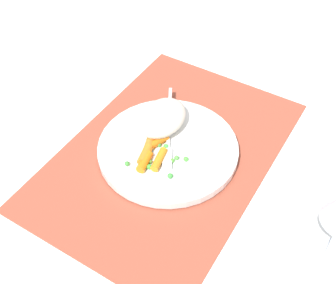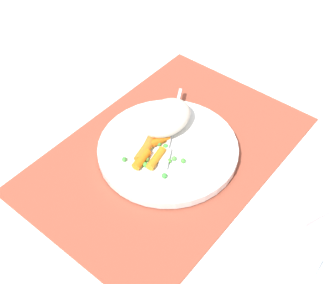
# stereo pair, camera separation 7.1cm
# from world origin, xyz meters

# --- Properties ---
(ground_plane) EXTENTS (2.40, 2.40, 0.00)m
(ground_plane) POSITION_xyz_m (0.00, 0.00, 0.00)
(ground_plane) COLOR white
(placemat) EXTENTS (0.49, 0.33, 0.01)m
(placemat) POSITION_xyz_m (0.00, 0.00, 0.00)
(placemat) COLOR #9E4733
(placemat) RESTS_ON ground_plane
(plate) EXTENTS (0.24, 0.24, 0.01)m
(plate) POSITION_xyz_m (0.00, 0.00, 0.01)
(plate) COLOR white
(plate) RESTS_ON placemat
(rice_mound) EXTENTS (0.10, 0.08, 0.04)m
(rice_mound) POSITION_xyz_m (-0.04, -0.03, 0.04)
(rice_mound) COLOR beige
(rice_mound) RESTS_ON plate
(carrot_portion) EXTENTS (0.09, 0.06, 0.02)m
(carrot_portion) POSITION_xyz_m (0.03, -0.01, 0.03)
(carrot_portion) COLOR orange
(carrot_portion) RESTS_ON plate
(pea_scatter) EXTENTS (0.07, 0.09, 0.01)m
(pea_scatter) POSITION_xyz_m (0.03, 0.01, 0.02)
(pea_scatter) COLOR green
(pea_scatter) RESTS_ON plate
(fork) EXTENTS (0.18, 0.11, 0.01)m
(fork) POSITION_xyz_m (-0.02, -0.01, 0.02)
(fork) COLOR silver
(fork) RESTS_ON plate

